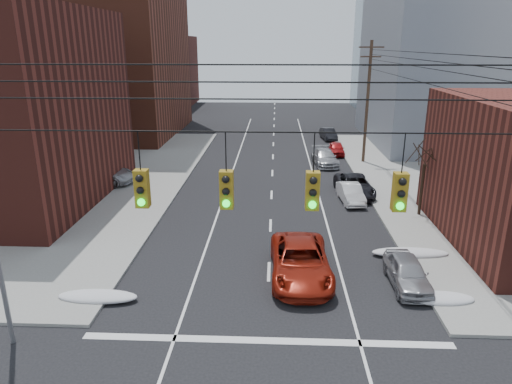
# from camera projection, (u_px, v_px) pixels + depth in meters

# --- Properties ---
(building_brick_tall) EXTENTS (24.00, 20.00, 30.00)m
(building_brick_tall) POSITION_uv_depth(u_px,v_px,m) (69.00, 5.00, 52.97)
(building_brick_tall) COLOR brown
(building_brick_tall) RESTS_ON ground
(building_brick_far) EXTENTS (22.00, 18.00, 12.00)m
(building_brick_far) POSITION_uv_depth(u_px,v_px,m) (128.00, 72.00, 80.54)
(building_brick_far) COLOR #541F19
(building_brick_far) RESTS_ON ground
(building_office) EXTENTS (22.00, 20.00, 25.00)m
(building_office) POSITION_uv_depth(u_px,v_px,m) (483.00, 26.00, 48.04)
(building_office) COLOR gray
(building_office) RESTS_ON ground
(building_glass) EXTENTS (20.00, 18.00, 22.00)m
(building_glass) POSITION_uv_depth(u_px,v_px,m) (425.00, 42.00, 73.12)
(building_glass) COLOR gray
(building_glass) RESTS_ON ground
(utility_pole_far) EXTENTS (2.20, 0.28, 11.00)m
(utility_pole_far) POSITION_uv_depth(u_px,v_px,m) (367.00, 101.00, 41.18)
(utility_pole_far) COLOR #473323
(utility_pole_far) RESTS_ON ground
(traffic_signals) EXTENTS (17.00, 0.42, 2.02)m
(traffic_signals) POSITION_uv_depth(u_px,v_px,m) (269.00, 188.00, 11.62)
(traffic_signals) COLOR black
(traffic_signals) RESTS_ON ground
(bare_tree) EXTENTS (2.09, 2.20, 4.93)m
(bare_tree) POSITION_uv_depth(u_px,v_px,m) (422.00, 182.00, 28.90)
(bare_tree) COLOR black
(bare_tree) RESTS_ON ground
(snow_nw) EXTENTS (3.50, 1.08, 0.42)m
(snow_nw) POSITION_uv_depth(u_px,v_px,m) (98.00, 296.00, 19.81)
(snow_nw) COLOR silver
(snow_nw) RESTS_ON ground
(snow_ne) EXTENTS (3.00, 1.08, 0.42)m
(snow_ne) POSITION_uv_depth(u_px,v_px,m) (439.00, 298.00, 19.67)
(snow_ne) COLOR silver
(snow_ne) RESTS_ON ground
(snow_east_far) EXTENTS (4.00, 1.08, 0.42)m
(snow_east_far) POSITION_uv_depth(u_px,v_px,m) (410.00, 253.00, 23.95)
(snow_east_far) COLOR silver
(snow_east_far) RESTS_ON ground
(red_pickup) EXTENTS (2.90, 6.03, 1.66)m
(red_pickup) POSITION_uv_depth(u_px,v_px,m) (300.00, 261.00, 21.66)
(red_pickup) COLOR maroon
(red_pickup) RESTS_ON ground
(parked_car_a) EXTENTS (1.63, 3.99, 1.36)m
(parked_car_a) POSITION_uv_depth(u_px,v_px,m) (407.00, 272.00, 20.94)
(parked_car_a) COLOR #A1A0A5
(parked_car_a) RESTS_ON ground
(parked_car_b) EXTENTS (1.67, 3.98, 1.28)m
(parked_car_b) POSITION_uv_depth(u_px,v_px,m) (351.00, 193.00, 32.14)
(parked_car_b) COLOR silver
(parked_car_b) RESTS_ON ground
(parked_car_c) EXTENTS (2.61, 5.27, 1.44)m
(parked_car_c) POSITION_uv_depth(u_px,v_px,m) (354.00, 185.00, 33.67)
(parked_car_c) COLOR black
(parked_car_c) RESTS_ON ground
(parked_car_d) EXTENTS (2.44, 5.02, 1.41)m
(parked_car_d) POSITION_uv_depth(u_px,v_px,m) (325.00, 157.00, 42.02)
(parked_car_d) COLOR #A4A5A9
(parked_car_d) RESTS_ON ground
(parked_car_e) EXTENTS (1.66, 3.73, 1.25)m
(parked_car_e) POSITION_uv_depth(u_px,v_px,m) (337.00, 149.00, 45.89)
(parked_car_e) COLOR #9A0E10
(parked_car_e) RESTS_ON ground
(parked_car_f) EXTENTS (1.88, 4.09, 1.30)m
(parked_car_f) POSITION_uv_depth(u_px,v_px,m) (328.00, 134.00, 53.25)
(parked_car_f) COLOR black
(parked_car_f) RESTS_ON ground
(lot_car_a) EXTENTS (4.37, 2.51, 1.36)m
(lot_car_a) POSITION_uv_depth(u_px,v_px,m) (67.00, 186.00, 33.10)
(lot_car_a) COLOR silver
(lot_car_a) RESTS_ON sidewalk_nw
(lot_car_b) EXTENTS (5.69, 2.77, 1.56)m
(lot_car_b) POSITION_uv_depth(u_px,v_px,m) (99.00, 174.00, 35.76)
(lot_car_b) COLOR #A5A6AA
(lot_car_b) RESTS_ON sidewalk_nw
(lot_car_c) EXTENTS (5.26, 2.78, 1.45)m
(lot_car_c) POSITION_uv_depth(u_px,v_px,m) (13.00, 183.00, 33.59)
(lot_car_c) COLOR black
(lot_car_c) RESTS_ON sidewalk_nw
(lot_car_d) EXTENTS (4.60, 2.67, 1.47)m
(lot_car_d) POSITION_uv_depth(u_px,v_px,m) (57.00, 170.00, 37.18)
(lot_car_d) COLOR #B0B1B5
(lot_car_d) RESTS_ON sidewalk_nw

